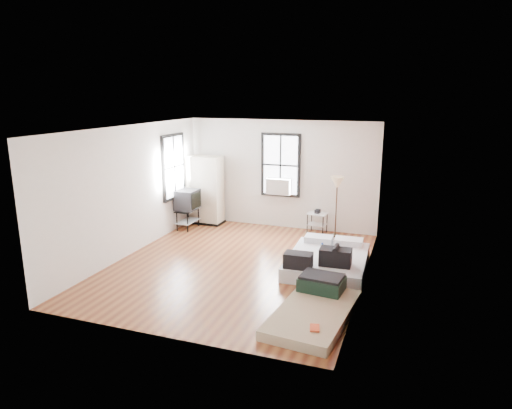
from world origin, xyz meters
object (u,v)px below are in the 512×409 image
at_px(wardrobe, 206,190).
at_px(side_table, 317,217).
at_px(tv_stand, 187,201).
at_px(mattress_main, 327,260).
at_px(mattress_bare, 315,306).
at_px(floor_lamp, 337,186).

height_order(wardrobe, side_table, wardrobe).
bearing_deg(tv_stand, mattress_main, -20.94).
height_order(mattress_bare, floor_lamp, floor_lamp).
bearing_deg(floor_lamp, side_table, 171.61).
distance_m(mattress_main, wardrobe, 4.41).
relative_size(wardrobe, tv_stand, 1.77).
bearing_deg(side_table, wardrobe, -178.69).
height_order(wardrobe, tv_stand, wardrobe).
xyz_separation_m(mattress_main, side_table, (-0.70, 2.28, 0.23)).
bearing_deg(mattress_main, floor_lamp, 93.57).
bearing_deg(mattress_bare, wardrobe, 139.22).
xyz_separation_m(mattress_main, tv_stand, (-3.96, 1.56, 0.56)).
height_order(mattress_main, mattress_bare, mattress_main).
relative_size(mattress_main, wardrobe, 1.16).
bearing_deg(mattress_main, tv_stand, 156.35).
bearing_deg(tv_stand, wardrobe, 72.31).
relative_size(mattress_main, floor_lamp, 1.42).
bearing_deg(floor_lamp, mattress_main, -84.27).
bearing_deg(mattress_bare, side_table, 107.82).
xyz_separation_m(mattress_bare, wardrobe, (-3.94, 4.19, 0.78)).
relative_size(mattress_main, tv_stand, 2.05).
distance_m(mattress_main, floor_lamp, 2.47).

